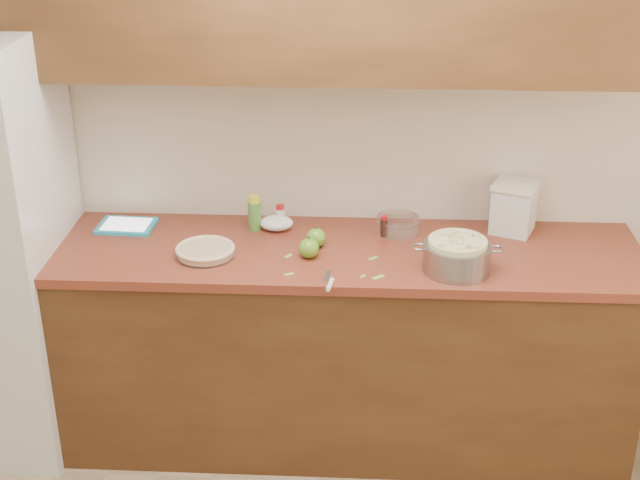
# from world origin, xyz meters

# --- Properties ---
(room_shell) EXTENTS (3.60, 3.60, 3.60)m
(room_shell) POSITION_xyz_m (0.00, 0.00, 1.30)
(room_shell) COLOR tan
(room_shell) RESTS_ON ground
(counter_run) EXTENTS (2.64, 0.68, 0.92)m
(counter_run) POSITION_xyz_m (0.00, 1.48, 0.46)
(counter_run) COLOR #503116
(counter_run) RESTS_ON ground
(pie) EXTENTS (0.25, 0.25, 0.04)m
(pie) POSITION_xyz_m (-0.47, 1.38, 0.94)
(pie) COLOR silver
(pie) RESTS_ON counter_run
(colander) EXTENTS (0.36, 0.26, 0.13)m
(colander) POSITION_xyz_m (0.54, 1.30, 0.98)
(colander) COLOR gray
(colander) RESTS_ON counter_run
(flour_canister) EXTENTS (0.23, 0.23, 0.22)m
(flour_canister) POSITION_xyz_m (0.81, 1.69, 1.03)
(flour_canister) COLOR silver
(flour_canister) RESTS_ON counter_run
(tablet) EXTENTS (0.25, 0.19, 0.02)m
(tablet) POSITION_xyz_m (-0.86, 1.64, 0.93)
(tablet) COLOR #27A1BE
(tablet) RESTS_ON counter_run
(paring_knife) EXTENTS (0.05, 0.18, 0.02)m
(paring_knife) POSITION_xyz_m (0.05, 1.15, 0.93)
(paring_knife) COLOR gray
(paring_knife) RESTS_ON counter_run
(lemon_bottle) EXTENTS (0.06, 0.06, 0.15)m
(lemon_bottle) POSITION_xyz_m (-0.30, 1.65, 0.99)
(lemon_bottle) COLOR #4C8C38
(lemon_bottle) RESTS_ON counter_run
(cinnamon_shaker) EXTENTS (0.04, 0.04, 0.10)m
(cinnamon_shaker) POSITION_xyz_m (-0.19, 1.68, 0.97)
(cinnamon_shaker) COLOR beige
(cinnamon_shaker) RESTS_ON counter_run
(vanilla_bottle) EXTENTS (0.03, 0.03, 0.09)m
(vanilla_bottle) POSITION_xyz_m (0.26, 1.61, 0.96)
(vanilla_bottle) COLOR black
(vanilla_bottle) RESTS_ON counter_run
(mixing_bowl) EXTENTS (0.19, 0.19, 0.07)m
(mixing_bowl) POSITION_xyz_m (0.32, 1.65, 0.96)
(mixing_bowl) COLOR silver
(mixing_bowl) RESTS_ON counter_run
(paper_towel) EXTENTS (0.18, 0.17, 0.06)m
(paper_towel) POSITION_xyz_m (-0.20, 1.65, 0.95)
(paper_towel) COLOR white
(paper_towel) RESTS_ON counter_run
(apple_left) EXTENTS (0.08, 0.08, 0.09)m
(apple_left) POSITION_xyz_m (-0.05, 1.39, 0.96)
(apple_left) COLOR #5B9621
(apple_left) RESTS_ON counter_run
(apple_center) EXTENTS (0.08, 0.08, 0.09)m
(apple_center) POSITION_xyz_m (-0.02, 1.49, 0.96)
(apple_center) COLOR #5B9621
(apple_center) RESTS_ON counter_run
(peel_a) EXTENTS (0.05, 0.05, 0.00)m
(peel_a) POSITION_xyz_m (0.23, 1.22, 0.92)
(peel_a) COLOR #92B658
(peel_a) RESTS_ON counter_run
(peel_b) EXTENTS (0.03, 0.04, 0.00)m
(peel_b) POSITION_xyz_m (-0.13, 1.39, 0.92)
(peel_b) COLOR #92B658
(peel_b) RESTS_ON counter_run
(peel_c) EXTENTS (0.03, 0.03, 0.00)m
(peel_c) POSITION_xyz_m (0.17, 1.23, 0.92)
(peel_c) COLOR #92B658
(peel_c) RESTS_ON counter_run
(peel_d) EXTENTS (0.04, 0.04, 0.00)m
(peel_d) POSITION_xyz_m (0.21, 1.39, 0.92)
(peel_d) COLOR #92B658
(peel_d) RESTS_ON counter_run
(peel_e) EXTENTS (0.04, 0.03, 0.00)m
(peel_e) POSITION_xyz_m (-0.11, 1.23, 0.92)
(peel_e) COLOR #92B658
(peel_e) RESTS_ON counter_run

